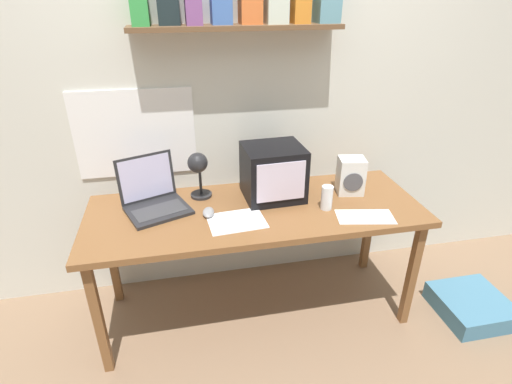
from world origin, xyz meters
The scene contains 12 objects.
ground_plane centered at (0.00, 0.00, 0.00)m, with size 12.00×12.00×0.00m, color #876950.
back_wall centered at (0.00, 0.44, 1.31)m, with size 5.60×0.24×2.60m.
corner_desk centered at (0.00, 0.00, 0.67)m, with size 1.83×0.67×0.73m.
crt_monitor centered at (0.12, 0.12, 0.88)m, with size 0.34×0.31×0.30m.
laptop centered at (-0.55, 0.13, 0.80)m, with size 0.40×0.38×0.28m.
desk_lamp centered at (-0.29, 0.15, 0.93)m, with size 0.13×0.18×0.29m.
juice_glass centered at (0.37, -0.08, 0.79)m, with size 0.06×0.06×0.13m.
space_heater centered at (0.58, 0.08, 0.84)m, with size 0.17×0.15×0.21m.
computer_mouse centered at (-0.26, -0.02, 0.74)m, with size 0.07×0.11×0.03m.
loose_paper_near_laptop centered at (-0.13, -0.11, 0.73)m, with size 0.31×0.24×0.00m.
printed_handout centered at (0.54, -0.21, 0.73)m, with size 0.32×0.21×0.00m.
floor_cushion centered at (1.30, -0.30, 0.06)m, with size 0.40×0.40×0.12m.
Camera 1 is at (-0.38, -1.86, 1.80)m, focal length 28.00 mm.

